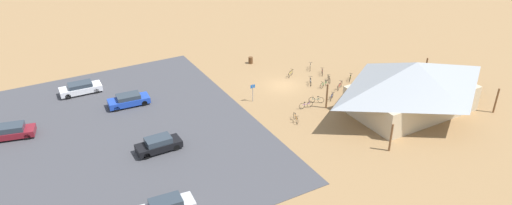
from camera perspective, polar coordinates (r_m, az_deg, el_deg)
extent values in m
plane|color=#937047|center=(57.21, 3.25, 2.11)|extent=(160.00, 160.00, 0.00)
cube|color=#424247|center=(48.53, -19.62, -4.61)|extent=(32.70, 33.76, 0.05)
cube|color=#C6B28E|center=(53.54, 18.49, 0.48)|extent=(13.00, 7.51, 2.92)
pyramid|color=#93999E|center=(52.36, 18.95, 3.27)|extent=(15.81, 10.32, 2.82)
cylinder|color=brown|center=(61.86, 20.13, 3.90)|extent=(0.20, 0.20, 2.92)
cylinder|color=brown|center=(51.84, 8.70, 0.76)|extent=(0.20, 0.20, 2.92)
cylinder|color=brown|center=(56.69, 27.43, 0.21)|extent=(0.20, 0.20, 2.92)
cylinder|color=brown|center=(45.54, 16.25, -4.17)|extent=(0.20, 0.20, 2.92)
cylinder|color=brown|center=(63.36, -0.67, 5.22)|extent=(0.60, 0.60, 0.90)
cylinder|color=#99999E|center=(52.83, -0.40, 1.21)|extent=(0.08, 0.08, 2.20)
cube|color=#1959B2|center=(52.48, -0.41, 1.99)|extent=(0.56, 0.04, 0.40)
torus|color=black|center=(60.12, 8.15, 3.54)|extent=(0.43, 0.59, 0.69)
torus|color=black|center=(61.07, 8.13, 3.93)|extent=(0.43, 0.59, 0.69)
cylinder|color=red|center=(60.55, 8.15, 3.84)|extent=(0.58, 0.80, 0.04)
cylinder|color=red|center=(60.34, 8.16, 3.84)|extent=(0.04, 0.04, 0.40)
cube|color=black|center=(60.27, 8.17, 4.01)|extent=(0.18, 0.21, 0.05)
cylinder|color=red|center=(60.89, 8.14, 4.07)|extent=(0.04, 0.04, 0.41)
cylinder|color=black|center=(60.81, 8.15, 4.25)|extent=(0.41, 0.30, 0.03)
torus|color=black|center=(59.20, 4.09, 3.37)|extent=(0.60, 0.45, 0.71)
torus|color=black|center=(60.04, 4.43, 3.72)|extent=(0.60, 0.45, 0.71)
cylinder|color=yellow|center=(59.57, 4.27, 3.65)|extent=(0.76, 0.56, 0.04)
cylinder|color=yellow|center=(59.38, 4.21, 3.67)|extent=(0.04, 0.04, 0.42)
cube|color=black|center=(59.30, 4.22, 3.85)|extent=(0.21, 0.18, 0.05)
cylinder|color=yellow|center=(59.86, 4.41, 3.90)|extent=(0.04, 0.04, 0.48)
cylinder|color=black|center=(59.77, 4.42, 4.11)|extent=(0.31, 0.41, 0.03)
torus|color=black|center=(51.77, 5.67, -0.43)|extent=(0.74, 0.10, 0.74)
torus|color=black|center=(52.25, 6.64, -0.21)|extent=(0.74, 0.10, 0.74)
cylinder|color=#722D9E|center=(51.95, 6.16, -0.20)|extent=(0.94, 0.11, 0.04)
cylinder|color=#722D9E|center=(51.83, 5.99, -0.17)|extent=(0.04, 0.04, 0.40)
cube|color=black|center=(51.74, 6.00, 0.03)|extent=(0.21, 0.10, 0.05)
cylinder|color=#722D9E|center=(52.09, 6.56, 0.01)|extent=(0.04, 0.04, 0.50)
cylinder|color=black|center=(51.97, 6.57, 0.25)|extent=(0.07, 0.48, 0.03)
torus|color=black|center=(58.24, 9.04, 2.64)|extent=(0.35, 0.62, 0.68)
torus|color=black|center=(59.16, 8.87, 3.07)|extent=(0.35, 0.62, 0.68)
cylinder|color=black|center=(58.65, 8.96, 2.96)|extent=(0.47, 0.86, 0.04)
cylinder|color=black|center=(58.45, 9.00, 2.97)|extent=(0.04, 0.04, 0.43)
cube|color=black|center=(58.36, 9.02, 3.17)|extent=(0.16, 0.21, 0.05)
cylinder|color=black|center=(58.98, 8.90, 3.21)|extent=(0.04, 0.04, 0.41)
cylinder|color=black|center=(58.90, 8.91, 3.39)|extent=(0.44, 0.25, 0.03)
torus|color=black|center=(61.43, 6.68, 4.19)|extent=(0.47, 0.61, 0.73)
torus|color=black|center=(62.43, 6.70, 4.58)|extent=(0.47, 0.61, 0.73)
cylinder|color=#B7B7BC|center=(61.88, 6.69, 4.49)|extent=(0.62, 0.83, 0.04)
cylinder|color=#B7B7BC|center=(61.66, 6.70, 4.51)|extent=(0.04, 0.04, 0.45)
cube|color=black|center=(61.57, 6.71, 4.70)|extent=(0.18, 0.21, 0.05)
cylinder|color=#B7B7BC|center=(62.24, 6.71, 4.73)|extent=(0.04, 0.04, 0.44)
cylinder|color=black|center=(62.16, 6.72, 4.92)|extent=(0.41, 0.31, 0.03)
torus|color=black|center=(57.23, 6.76, 2.36)|extent=(0.41, 0.65, 0.73)
torus|color=black|center=(58.13, 6.69, 2.78)|extent=(0.41, 0.65, 0.73)
cylinder|color=silver|center=(57.63, 6.73, 2.68)|extent=(0.51, 0.80, 0.04)
cylinder|color=silver|center=(57.42, 6.75, 2.69)|extent=(0.04, 0.04, 0.43)
cube|color=black|center=(57.34, 6.76, 2.89)|extent=(0.17, 0.21, 0.05)
cylinder|color=silver|center=(57.93, 6.71, 2.97)|extent=(0.04, 0.04, 0.51)
cylinder|color=black|center=(57.83, 6.72, 3.20)|extent=(0.43, 0.28, 0.03)
torus|color=black|center=(53.94, 9.18, 0.50)|extent=(0.53, 0.45, 0.66)
torus|color=black|center=(54.79, 9.40, 0.93)|extent=(0.53, 0.45, 0.66)
cylinder|color=#2347B7|center=(54.32, 9.30, 0.81)|extent=(0.71, 0.59, 0.04)
cylinder|color=#2347B7|center=(54.13, 9.27, 0.81)|extent=(0.04, 0.04, 0.37)
cube|color=black|center=(54.05, 9.28, 0.99)|extent=(0.21, 0.19, 0.05)
cylinder|color=#2347B7|center=(54.62, 9.40, 1.07)|extent=(0.04, 0.04, 0.40)
cylinder|color=black|center=(54.53, 9.41, 1.26)|extent=(0.33, 0.39, 0.03)
torus|color=black|center=(57.59, 8.71, 2.38)|extent=(0.69, 0.23, 0.71)
torus|color=black|center=(56.83, 8.09, 2.07)|extent=(0.69, 0.23, 0.71)
cylinder|color=#1E7F38|center=(57.16, 8.41, 2.34)|extent=(0.92, 0.29, 0.04)
cylinder|color=#1E7F38|center=(57.25, 8.53, 2.49)|extent=(0.04, 0.04, 0.45)
cube|color=black|center=(57.15, 8.55, 2.70)|extent=(0.21, 0.13, 0.05)
cylinder|color=#1E7F38|center=(56.80, 8.17, 2.32)|extent=(0.04, 0.04, 0.47)
cylinder|color=black|center=(56.71, 8.19, 2.53)|extent=(0.16, 0.47, 0.03)
torus|color=black|center=(53.33, 7.97, 0.29)|extent=(0.62, 0.42, 0.71)
torus|color=black|center=(53.25, 6.88, 0.32)|extent=(0.62, 0.42, 0.71)
cylinder|color=#197A7F|center=(53.24, 7.43, 0.42)|extent=(0.81, 0.53, 0.04)
cylinder|color=#197A7F|center=(53.20, 7.63, 0.52)|extent=(0.04, 0.04, 0.45)
cube|color=black|center=(53.10, 7.65, 0.74)|extent=(0.21, 0.18, 0.05)
cylinder|color=#197A7F|center=(53.16, 7.00, 0.53)|extent=(0.04, 0.04, 0.45)
cylinder|color=black|center=(53.05, 7.02, 0.75)|extent=(0.29, 0.42, 0.03)
torus|color=black|center=(49.74, 4.73, -1.63)|extent=(0.26, 0.73, 0.76)
torus|color=black|center=(48.91, 5.06, -2.19)|extent=(0.26, 0.73, 0.76)
cylinder|color=orange|center=(49.26, 4.90, -1.78)|extent=(0.31, 0.90, 0.04)
cylinder|color=orange|center=(49.37, 4.84, -1.59)|extent=(0.04, 0.04, 0.42)
cube|color=black|center=(49.27, 4.85, -1.38)|extent=(0.14, 0.21, 0.05)
cylinder|color=orange|center=(48.88, 5.04, -1.91)|extent=(0.04, 0.04, 0.44)
cylinder|color=black|center=(48.77, 5.05, -1.69)|extent=(0.47, 0.17, 0.03)
torus|color=black|center=(56.55, 10.07, 1.79)|extent=(0.64, 0.43, 0.73)
torus|color=black|center=(57.50, 10.42, 2.21)|extent=(0.64, 0.43, 0.73)
cylinder|color=red|center=(56.98, 10.26, 2.12)|extent=(0.87, 0.58, 0.04)
cylinder|color=red|center=(56.77, 10.20, 2.11)|extent=(0.04, 0.04, 0.39)
cube|color=black|center=(56.69, 10.22, 2.28)|extent=(0.21, 0.18, 0.05)
cylinder|color=red|center=(57.30, 10.41, 2.40)|extent=(0.04, 0.04, 0.51)
cylinder|color=black|center=(57.20, 10.43, 2.63)|extent=(0.29, 0.42, 0.03)
torus|color=black|center=(59.09, 11.44, 2.79)|extent=(0.52, 0.48, 0.67)
torus|color=black|center=(59.98, 11.56, 3.17)|extent=(0.52, 0.48, 0.67)
cylinder|color=yellow|center=(59.49, 11.51, 3.08)|extent=(0.69, 0.64, 0.04)
cylinder|color=yellow|center=(59.30, 11.50, 3.08)|extent=(0.04, 0.04, 0.38)
cube|color=black|center=(59.22, 11.51, 3.25)|extent=(0.20, 0.19, 0.05)
cylinder|color=yellow|center=(59.81, 11.57, 3.32)|extent=(0.04, 0.04, 0.43)
cylinder|color=black|center=(59.72, 11.59, 3.51)|extent=(0.35, 0.37, 0.03)
cube|color=maroon|center=(52.14, -27.76, -3.32)|extent=(4.52, 2.74, 0.62)
cube|color=#2D3842|center=(51.87, -27.90, -2.75)|extent=(2.66, 2.11, 0.56)
cylinder|color=black|center=(51.23, -26.29, -3.77)|extent=(0.67, 0.36, 0.64)
cylinder|color=black|center=(52.63, -26.08, -2.89)|extent=(0.67, 0.36, 0.64)
cube|color=white|center=(58.61, -20.74, 1.56)|extent=(4.76, 1.98, 0.68)
cube|color=#2D3842|center=(58.38, -20.83, 2.05)|extent=(2.68, 1.70, 0.45)
cylinder|color=black|center=(57.86, -22.11, 0.69)|extent=(0.65, 0.24, 0.64)
cylinder|color=black|center=(59.34, -22.33, 1.32)|extent=(0.65, 0.24, 0.64)
cylinder|color=black|center=(58.12, -19.03, 1.37)|extent=(0.65, 0.24, 0.64)
cylinder|color=black|center=(59.60, -19.32, 1.98)|extent=(0.65, 0.24, 0.64)
cube|color=#2D3842|center=(37.39, -11.05, -11.96)|extent=(2.59, 1.68, 0.50)
cylinder|color=black|center=(38.67, -9.05, -11.62)|extent=(0.65, 0.27, 0.64)
cube|color=#1E42B2|center=(54.03, -15.36, 0.19)|extent=(4.62, 2.15, 0.67)
cube|color=#2D3842|center=(53.78, -15.44, 0.72)|extent=(2.63, 1.79, 0.46)
cylinder|color=black|center=(53.24, -16.75, -0.73)|extent=(0.65, 0.26, 0.64)
cylinder|color=black|center=(54.68, -17.06, 0.00)|extent=(0.65, 0.26, 0.64)
cylinder|color=black|center=(53.64, -13.56, -0.07)|extent=(0.65, 0.26, 0.64)
cylinder|color=black|center=(55.07, -13.96, 0.64)|extent=(0.65, 0.26, 0.64)
cube|color=black|center=(45.09, -11.86, -5.22)|extent=(4.26, 1.76, 0.66)
cube|color=#2D3842|center=(44.77, -11.93, -4.57)|extent=(2.39, 1.54, 0.56)
cylinder|color=black|center=(44.29, -13.27, -6.41)|extent=(0.64, 0.22, 0.64)
cylinder|color=black|center=(45.52, -13.86, -5.46)|extent=(0.64, 0.22, 0.64)
cylinder|color=black|center=(44.96, -9.77, -5.46)|extent=(0.64, 0.22, 0.64)
cylinder|color=black|center=(46.18, -10.45, -4.55)|extent=(0.64, 0.22, 0.64)
cube|color=#2D3347|center=(61.54, 14.97, 3.53)|extent=(0.32, 0.25, 0.88)
cylinder|color=silver|center=(61.25, 15.05, 4.17)|extent=(0.36, 0.36, 0.62)
sphere|color=tan|center=(61.08, 15.10, 4.54)|extent=(0.24, 0.24, 0.24)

